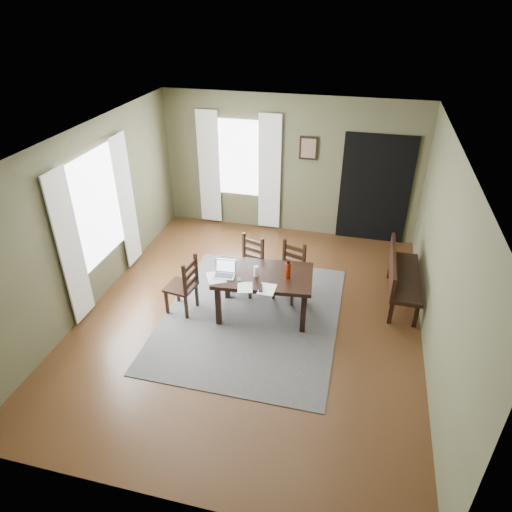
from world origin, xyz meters
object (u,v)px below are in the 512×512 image
(chair_end, at_px, (184,286))
(chair_back_right, at_px, (290,272))
(dining_table, at_px, (263,279))
(laptop, at_px, (225,271))
(water_bottle, at_px, (288,270))
(chair_back_left, at_px, (249,266))
(bench, at_px, (400,274))

(chair_end, relative_size, chair_back_right, 1.02)
(chair_end, bearing_deg, dining_table, 107.83)
(chair_end, bearing_deg, chair_back_right, 125.11)
(laptop, bearing_deg, chair_end, -177.20)
(laptop, relative_size, water_bottle, 1.14)
(chair_back_left, relative_size, laptop, 2.87)
(dining_table, height_order, chair_back_right, chair_back_right)
(dining_table, height_order, laptop, laptop)
(chair_back_right, height_order, water_bottle, water_bottle)
(chair_end, xyz_separation_m, water_bottle, (1.54, 0.21, 0.39))
(chair_back_left, distance_m, laptop, 0.81)
(chair_back_left, xyz_separation_m, laptop, (-0.16, -0.73, 0.32))
(bench, relative_size, water_bottle, 5.13)
(chair_end, bearing_deg, bench, 116.43)
(chair_end, relative_size, bench, 0.65)
(chair_back_left, height_order, laptop, chair_back_left)
(chair_end, height_order, water_bottle, water_bottle)
(dining_table, relative_size, chair_back_right, 1.63)
(bench, bearing_deg, water_bottle, 118.18)
(chair_end, xyz_separation_m, chair_back_left, (0.80, 0.80, -0.01))
(chair_back_right, relative_size, water_bottle, 3.25)
(dining_table, xyz_separation_m, laptop, (-0.54, -0.14, 0.14))
(chair_back_left, relative_size, water_bottle, 3.28)
(bench, distance_m, water_bottle, 1.88)
(dining_table, height_order, bench, bench)
(chair_end, bearing_deg, water_bottle, 105.31)
(chair_back_right, bearing_deg, dining_table, -101.11)
(chair_back_left, relative_size, bench, 0.64)
(chair_end, distance_m, water_bottle, 1.60)
(laptop, bearing_deg, water_bottle, 4.91)
(chair_back_left, bearing_deg, dining_table, -38.59)
(chair_end, distance_m, bench, 3.35)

